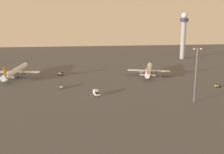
# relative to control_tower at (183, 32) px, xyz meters

# --- Properties ---
(ground_plane) EXTENTS (416.00, 416.00, 0.00)m
(ground_plane) POSITION_rel_control_tower_xyz_m (-85.62, -107.73, -24.90)
(ground_plane) COLOR #4C4C51
(control_tower) EXTENTS (8.00, 8.00, 43.39)m
(control_tower) POSITION_rel_control_tower_xyz_m (0.00, 0.00, 0.00)
(control_tower) COLOR #A8A8B2
(control_tower) RESTS_ON ground
(airplane_far_stand) EXTENTS (30.18, 38.42, 10.04)m
(airplane_far_stand) POSITION_rel_control_tower_xyz_m (-48.16, -65.98, -21.10)
(airplane_far_stand) COLOR silver
(airplane_far_stand) RESTS_ON ground
(airplane_mid_apron) EXTENTS (34.74, 44.48, 11.42)m
(airplane_mid_apron) POSITION_rel_control_tower_xyz_m (-142.79, -62.39, -20.58)
(airplane_mid_apron) COLOR silver
(airplane_mid_apron) RESTS_ON ground
(cargo_loader) EXTENTS (2.06, 4.17, 2.25)m
(cargo_loader) POSITION_rel_control_tower_xyz_m (-109.11, -93.59, -23.72)
(cargo_loader) COLOR gray
(cargo_loader) RESTS_ON ground
(catering_truck) EXTENTS (3.77, 6.07, 3.05)m
(catering_truck) POSITION_rel_control_tower_xyz_m (-88.62, -110.98, -23.32)
(catering_truck) COLOR white
(catering_truck) RESTS_ON ground
(baggage_tractor) EXTENTS (4.56, 3.25, 2.25)m
(baggage_tractor) POSITION_rel_control_tower_xyz_m (-111.44, -58.36, -23.72)
(baggage_tractor) COLOR gray
(baggage_tractor) RESTS_ON ground
(pushback_tug) EXTENTS (3.13, 1.90, 2.05)m
(pushback_tug) POSITION_rel_control_tower_xyz_m (-13.27, -101.42, -23.83)
(pushback_tug) COLOR yellow
(pushback_tug) RESTS_ON ground
(apron_light_east) EXTENTS (4.80, 0.90, 28.57)m
(apron_light_east) POSITION_rel_control_tower_xyz_m (-38.44, -128.15, -8.74)
(apron_light_east) COLOR slate
(apron_light_east) RESTS_ON ground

